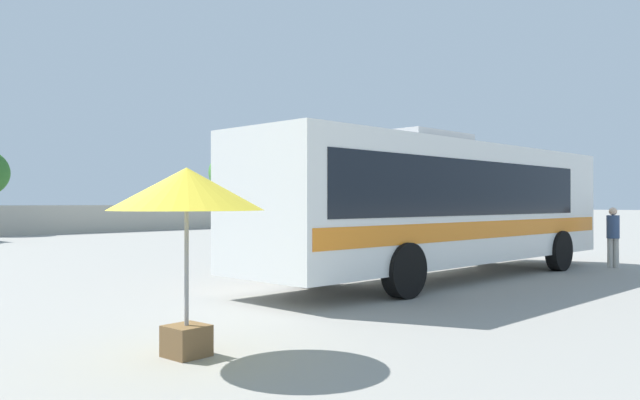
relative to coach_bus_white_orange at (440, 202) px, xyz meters
The scene contains 5 objects.
ground_plane 11.04m from the coach_bus_white_orange, 93.24° to the left, with size 300.00×300.00×0.00m, color gray.
coach_bus_white_orange is the anchor object (origin of this frame).
attendant_by_bus_door 5.88m from the coach_bus_white_orange, 21.49° to the right, with size 0.45×0.45×1.64m.
vendor_umbrella_near_gate_yellow 8.54m from the coach_bus_white_orange, 168.05° to the right, with size 1.80×1.80×2.18m.
roadside_tree_right 36.15m from the coach_bus_white_orange, 57.61° to the left, with size 4.40×4.40×6.01m.
Camera 1 is at (-12.02, -8.66, 1.78)m, focal length 35.14 mm.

